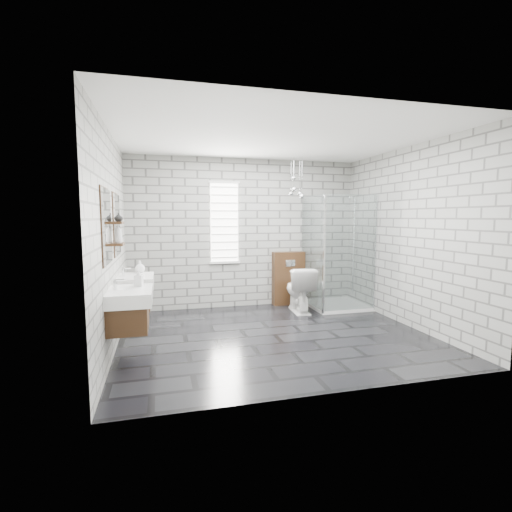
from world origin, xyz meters
name	(u,v)px	position (x,y,z in m)	size (l,w,h in m)	color
floor	(275,335)	(0.00, 0.00, -0.01)	(4.20, 3.60, 0.02)	black
ceiling	(276,137)	(0.00, 0.00, 2.71)	(4.20, 3.60, 0.02)	white
wall_back	(246,233)	(0.00, 1.81, 1.35)	(4.20, 0.02, 2.70)	#9D9D98
wall_front	(336,251)	(0.00, -1.81, 1.35)	(4.20, 0.02, 2.70)	#9D9D98
wall_left	(111,242)	(-2.11, 0.00, 1.35)	(0.02, 3.60, 2.70)	#9D9D98
wall_right	(408,237)	(2.11, 0.00, 1.35)	(0.02, 3.60, 2.70)	#9D9D98
vanity_left	(126,298)	(-1.91, -0.57, 0.76)	(0.47, 0.70, 1.57)	#3F2613
vanity_right	(133,283)	(-1.91, 0.42, 0.76)	(0.47, 0.70, 1.57)	#3F2613
shelf_lower	(118,244)	(-2.03, -0.05, 1.32)	(0.14, 0.30, 0.03)	#3F2613
shelf_upper	(117,223)	(-2.03, -0.05, 1.58)	(0.14, 0.30, 0.03)	#3F2613
window	(224,223)	(-0.40, 1.78, 1.55)	(0.56, 0.05, 1.48)	white
cistern_panel	(288,278)	(0.80, 1.70, 0.50)	(0.60, 0.20, 1.00)	#3F2613
flush_plate	(290,263)	(0.80, 1.60, 0.80)	(0.18, 0.01, 0.12)	silver
shower_enclosure	(335,281)	(1.50, 1.18, 0.50)	(1.00, 1.00, 2.03)	white
pendant_cluster	(296,190)	(0.81, 1.37, 2.13)	(0.25, 0.20, 0.73)	silver
toilet	(299,289)	(0.80, 1.14, 0.39)	(0.44, 0.77, 0.79)	white
soap_bottle_a	(139,278)	(-1.78, -0.40, 0.95)	(0.09, 0.09, 0.20)	#B2B2B2
soap_bottle_b	(140,267)	(-1.82, 0.71, 0.94)	(0.14, 0.14, 0.17)	#B2B2B2
soap_bottle_c	(118,233)	(-2.02, -0.06, 1.45)	(0.09, 0.09, 0.24)	#B2B2B2
vase	(119,217)	(-2.02, 0.05, 1.65)	(0.10, 0.10, 0.11)	#B2B2B2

